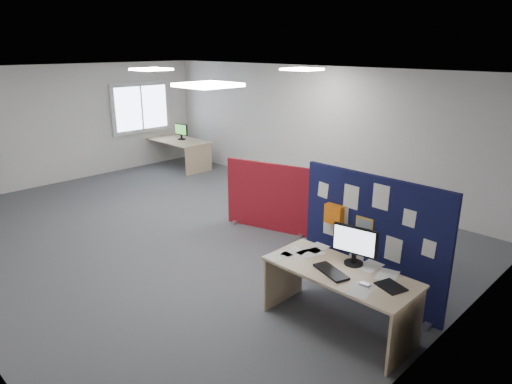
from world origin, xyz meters
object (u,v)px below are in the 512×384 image
Objects in this scene: red_divider at (268,197)px; office_chair at (294,198)px; second_desk at (179,146)px; main_desk at (341,283)px; navy_divider at (371,239)px; monitor_main at (355,244)px; monitor_second at (181,131)px.

office_chair is (0.27, 0.39, -0.04)m from red_divider.
red_divider is 4.90m from second_desk.
second_desk is (-7.26, 3.06, 0.00)m from main_desk.
navy_divider is 1.28× the size of red_divider.
office_chair is at bearing 38.34° from red_divider.
monitor_main is (0.14, -0.57, 0.16)m from navy_divider.
monitor_main is (0.02, 0.19, 0.42)m from main_desk.
second_desk is 5.06m from office_chair.
office_chair is at bearing 133.34° from monitor_main.
main_desk is at bearing -105.44° from monitor_main.
office_chair is (-2.32, 1.93, -0.01)m from main_desk.
monitor_main reaches higher than main_desk.
main_desk is 7.88m from second_desk.
red_divider reaches higher than second_desk.
main_desk is 7.89m from monitor_second.
navy_divider reaches higher than second_desk.
monitor_second is at bearing 67.67° from second_desk.
office_chair is at bearing 140.31° from main_desk.
office_chair is at bearing -18.99° from monitor_second.
monitor_second is 0.47× the size of office_chair.
monitor_main is at bearing -27.36° from monitor_second.
office_chair is (4.91, -1.19, -0.41)m from monitor_second.
navy_divider is 2.06× the size of office_chair.
main_desk is at bearing -81.24° from navy_divider.
monitor_main reaches higher than office_chair.
monitor_main is 0.33× the size of red_divider.
navy_divider reaches higher than main_desk.
second_desk is at bearing 145.76° from red_divider.
red_divider is (-2.48, 0.78, -0.23)m from navy_divider.
red_divider is at bearing 149.27° from main_desk.
main_desk is 0.96× the size of second_desk.
red_divider is 0.47m from office_chair.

